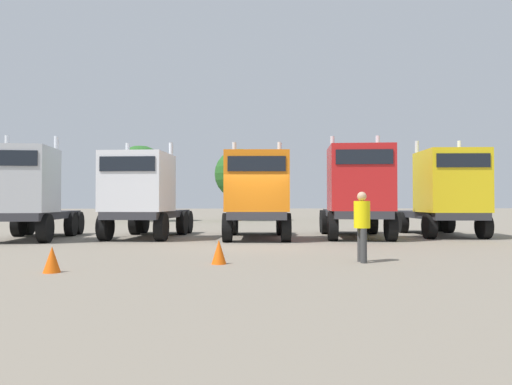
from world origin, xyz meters
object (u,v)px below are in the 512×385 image
at_px(semi_truck_yellow, 446,192).
at_px(traffic_cone_mid, 219,252).
at_px(semi_truck_silver, 25,193).
at_px(semi_truck_orange, 257,194).
at_px(semi_truck_red, 357,192).
at_px(traffic_cone_far, 52,259).
at_px(semi_truck_white, 143,194).
at_px(visitor_in_hivis, 362,221).

xyz_separation_m(semi_truck_yellow, traffic_cone_mid, (-9.80, -8.12, -1.63)).
relative_size(semi_truck_silver, semi_truck_orange, 0.93).
bearing_deg(semi_truck_red, traffic_cone_far, -38.27).
height_order(semi_truck_red, traffic_cone_mid, semi_truck_red).
bearing_deg(semi_truck_white, traffic_cone_mid, 29.44).
distance_m(semi_truck_silver, semi_truck_yellow, 17.33).
height_order(semi_truck_orange, visitor_in_hivis, semi_truck_orange).
distance_m(visitor_in_hivis, traffic_cone_far, 7.18).
height_order(semi_truck_yellow, traffic_cone_mid, semi_truck_yellow).
bearing_deg(traffic_cone_far, semi_truck_yellow, 34.63).
xyz_separation_m(semi_truck_white, semi_truck_red, (8.78, -0.72, 0.08)).
relative_size(semi_truck_red, traffic_cone_mid, 11.41).
bearing_deg(semi_truck_orange, visitor_in_hivis, 20.38).
height_order(semi_truck_white, semi_truck_yellow, semi_truck_yellow).
bearing_deg(semi_truck_silver, semi_truck_red, 87.84).
bearing_deg(visitor_in_hivis, semi_truck_silver, -31.93).
bearing_deg(semi_truck_orange, traffic_cone_far, -25.92).
bearing_deg(semi_truck_red, semi_truck_silver, -81.27).
relative_size(semi_truck_silver, semi_truck_yellow, 0.92).
distance_m(semi_truck_white, traffic_cone_far, 9.35).
bearing_deg(traffic_cone_far, visitor_in_hivis, 8.98).
height_order(semi_truck_white, traffic_cone_mid, semi_truck_white).
bearing_deg(semi_truck_silver, semi_truck_white, 96.62).
relative_size(semi_truck_orange, semi_truck_yellow, 0.99).
relative_size(semi_truck_silver, visitor_in_hivis, 3.34).
bearing_deg(semi_truck_orange, semi_truck_red, 95.91).
xyz_separation_m(semi_truck_yellow, traffic_cone_far, (-13.32, -9.20, -1.65)).
distance_m(semi_truck_white, visitor_in_hivis, 10.51).
bearing_deg(semi_truck_silver, visitor_in_hivis, 54.16).
relative_size(semi_truck_red, visitor_in_hivis, 3.83).
relative_size(semi_truck_orange, visitor_in_hivis, 3.58).
height_order(semi_truck_silver, visitor_in_hivis, semi_truck_silver).
distance_m(semi_truck_white, traffic_cone_mid, 8.84).
xyz_separation_m(semi_truck_white, visitor_in_hivis, (6.65, -8.09, -0.83)).
bearing_deg(semi_truck_orange, semi_truck_silver, -85.77).
xyz_separation_m(semi_truck_silver, traffic_cone_far, (4.00, -8.55, -1.59)).
relative_size(semi_truck_yellow, traffic_cone_mid, 10.83).
xyz_separation_m(semi_truck_white, semi_truck_orange, (4.64, -0.78, -0.02)).
bearing_deg(semi_truck_white, traffic_cone_far, 5.95).
bearing_deg(semi_truck_white, semi_truck_orange, 88.91).
xyz_separation_m(semi_truck_white, semi_truck_yellow, (12.91, -0.01, 0.09)).
xyz_separation_m(semi_truck_red, traffic_cone_mid, (-5.67, -7.41, -1.63)).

